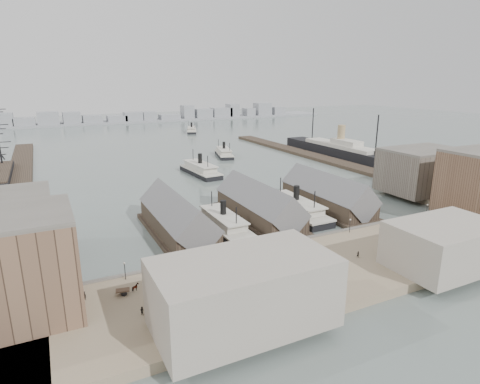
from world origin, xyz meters
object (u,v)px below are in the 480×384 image
ferry_docked_west (223,223)px  horse_cart_left (132,288)px  ocean_steamer (340,150)px  horse_cart_center (305,266)px  tram (477,215)px  horse_cart_right (425,241)px

ferry_docked_west → horse_cart_left: bearing=-139.4°
horse_cart_left → ocean_steamer: bearing=-42.4°
horse_cart_center → horse_cart_left: bearing=90.4°
ferry_docked_west → horse_cart_center: 34.75m
ocean_steamer → horse_cart_center: ocean_steamer is taller
ocean_steamer → tram: (-37.31, -105.48, 0.13)m
horse_cart_left → horse_cart_right: size_ratio=1.05×
ocean_steamer → horse_cart_right: ocean_steamer is taller
ocean_steamer → horse_cart_left: (-136.91, -101.69, -1.07)m
ferry_docked_west → tram: (67.69, -31.15, 1.76)m
ferry_docked_west → horse_cart_right: (39.88, -36.26, 0.52)m
horse_cart_center → tram: bearing=-75.4°
tram → horse_cart_right: tram is taller
ferry_docked_west → ocean_steamer: size_ratio=0.30×
horse_cart_right → horse_cart_center: bearing=86.3°
tram → ocean_steamer: bearing=69.1°
horse_cart_left → tram: bearing=-81.2°
tram → horse_cart_left: tram is taller
ferry_docked_west → horse_cart_right: size_ratio=5.90×
ferry_docked_west → tram: bearing=-24.7°
tram → horse_cart_left: 99.68m
ferry_docked_west → tram: size_ratio=2.42×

